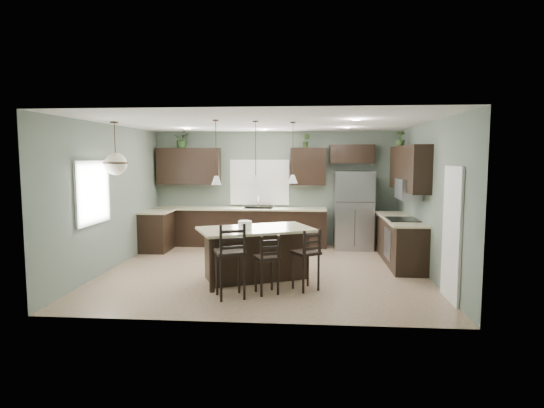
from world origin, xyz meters
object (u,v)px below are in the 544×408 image
(bar_stool_center, at_px, (267,264))
(plant_back_left, at_px, (183,139))
(bar_stool_right, at_px, (306,259))
(serving_dish, at_px, (245,225))
(kitchen_island, at_px, (256,254))
(bar_stool_left, at_px, (230,260))
(refrigerator, at_px, (354,210))

(bar_stool_center, height_order, plant_back_left, plant_back_left)
(bar_stool_right, xyz_separation_m, plant_back_left, (-3.07, 3.75, 2.10))
(serving_dish, distance_m, bar_stool_right, 1.27)
(kitchen_island, bearing_deg, bar_stool_left, -128.91)
(refrigerator, height_order, plant_back_left, plant_back_left)
(refrigerator, distance_m, bar_stool_right, 3.69)
(bar_stool_left, relative_size, bar_stool_center, 1.22)
(plant_back_left, bearing_deg, refrigerator, -3.41)
(bar_stool_right, bearing_deg, refrigerator, 37.03)
(kitchen_island, relative_size, bar_stool_left, 1.65)
(bar_stool_center, xyz_separation_m, bar_stool_right, (0.62, 0.26, 0.03))
(bar_stool_center, bearing_deg, plant_back_left, 96.23)
(kitchen_island, distance_m, bar_stool_center, 0.87)
(serving_dish, height_order, bar_stool_right, serving_dish)
(serving_dish, xyz_separation_m, bar_stool_right, (1.07, -0.48, -0.48))
(refrigerator, relative_size, bar_stool_center, 1.92)
(refrigerator, xyz_separation_m, bar_stool_right, (-1.10, -3.50, -0.41))
(bar_stool_left, bearing_deg, kitchen_island, 54.24)
(refrigerator, distance_m, plant_back_left, 4.50)
(bar_stool_right, bearing_deg, plant_back_left, 93.75)
(serving_dish, bearing_deg, refrigerator, 54.31)
(bar_stool_left, distance_m, bar_stool_right, 1.27)
(refrigerator, relative_size, kitchen_island, 0.95)
(refrigerator, distance_m, kitchen_island, 3.57)
(serving_dish, bearing_deg, plant_back_left, 121.50)
(bar_stool_left, relative_size, plant_back_left, 2.74)
(kitchen_island, xyz_separation_m, bar_stool_right, (0.88, -0.57, 0.05))
(refrigerator, height_order, bar_stool_left, refrigerator)
(kitchen_island, xyz_separation_m, serving_dish, (-0.18, -0.08, 0.53))
(serving_dish, bearing_deg, kitchen_island, 24.72)
(refrigerator, bearing_deg, plant_back_left, 176.59)
(refrigerator, xyz_separation_m, kitchen_island, (-1.98, -2.93, -0.46))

